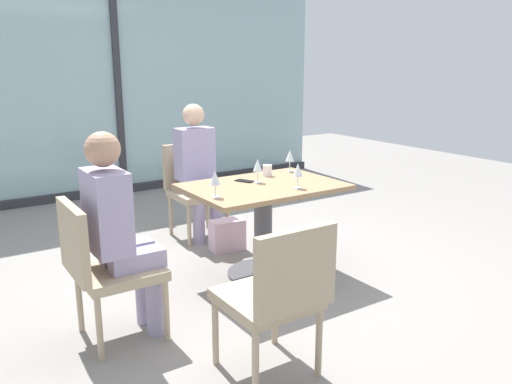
{
  "coord_description": "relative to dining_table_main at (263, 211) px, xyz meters",
  "views": [
    {
      "loc": [
        -2.15,
        -3.16,
        1.63
      ],
      "look_at": [
        0.0,
        0.1,
        0.65
      ],
      "focal_mm": 36.46,
      "sensor_mm": 36.0,
      "label": 1
    }
  ],
  "objects": [
    {
      "name": "wine_glass_0",
      "position": [
        0.46,
        0.28,
        0.34
      ],
      "size": [
        0.07,
        0.07,
        0.18
      ],
      "color": "silver",
      "rests_on": "dining_table_main"
    },
    {
      "name": "wine_glass_3",
      "position": [
        -0.49,
        -0.14,
        0.34
      ],
      "size": [
        0.07,
        0.07,
        0.18
      ],
      "color": "silver",
      "rests_on": "dining_table_main"
    },
    {
      "name": "window_wall_backdrop",
      "position": [
        0.0,
        3.2,
        0.69
      ],
      "size": [
        5.81,
        0.1,
        2.7
      ],
      "color": "#96B7BC",
      "rests_on": "ground_plane"
    },
    {
      "name": "dining_table_main",
      "position": [
        0.0,
        0.0,
        0.0
      ],
      "size": [
        1.15,
        0.81,
        0.73
      ],
      "color": "#997551",
      "rests_on": "ground_plane"
    },
    {
      "name": "wine_glass_1",
      "position": [
        0.14,
        -0.24,
        0.34
      ],
      "size": [
        0.07,
        0.07,
        0.18
      ],
      "color": "silver",
      "rests_on": "dining_table_main"
    },
    {
      "name": "chair_side_end",
      "position": [
        -1.34,
        -0.31,
        -0.03
      ],
      "size": [
        0.5,
        0.46,
        0.87
      ],
      "color": "tan",
      "rests_on": "ground_plane"
    },
    {
      "name": "wine_glass_2",
      "position": [
        0.0,
        0.08,
        0.34
      ],
      "size": [
        0.07,
        0.07,
        0.18
      ],
      "color": "silver",
      "rests_on": "dining_table_main"
    },
    {
      "name": "person_near_window",
      "position": [
        -0.0,
        1.08,
        0.18
      ],
      "size": [
        0.34,
        0.39,
        1.26
      ],
      "color": "#9E93B7",
      "rests_on": "ground_plane"
    },
    {
      "name": "cell_phone_on_table",
      "position": [
        -0.06,
        0.16,
        0.21
      ],
      "size": [
        0.12,
        0.16,
        0.01
      ],
      "primitive_type": "cube",
      "rotation": [
        0.0,
        0.0,
        0.44
      ],
      "color": "black",
      "rests_on": "dining_table_main"
    },
    {
      "name": "coffee_cup",
      "position": [
        0.2,
        0.23,
        0.25
      ],
      "size": [
        0.08,
        0.08,
        0.09
      ],
      "primitive_type": "cylinder",
      "color": "white",
      "rests_on": "dining_table_main"
    },
    {
      "name": "ground_plane",
      "position": [
        0.0,
        0.0,
        -0.52
      ],
      "size": [
        12.0,
        12.0,
        0.0
      ],
      "primitive_type": "plane",
      "color": "gray"
    },
    {
      "name": "handbag_0",
      "position": [
        0.04,
        0.62,
        -0.38
      ],
      "size": [
        0.32,
        0.19,
        0.28
      ],
      "primitive_type": "cube",
      "rotation": [
        0.0,
        0.0,
        -0.11
      ],
      "color": "beige",
      "rests_on": "ground_plane"
    },
    {
      "name": "person_side_end",
      "position": [
        -1.23,
        -0.31,
        0.18
      ],
      "size": [
        0.39,
        0.34,
        1.26
      ],
      "color": "#9E93B7",
      "rests_on": "ground_plane"
    },
    {
      "name": "chair_near_window",
      "position": [
        0.0,
        1.19,
        -0.03
      ],
      "size": [
        0.46,
        0.51,
        0.87
      ],
      "color": "tan",
      "rests_on": "ground_plane"
    },
    {
      "name": "chair_front_left",
      "position": [
        -0.72,
        -1.19,
        -0.03
      ],
      "size": [
        0.46,
        0.5,
        0.87
      ],
      "color": "tan",
      "rests_on": "ground_plane"
    }
  ]
}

